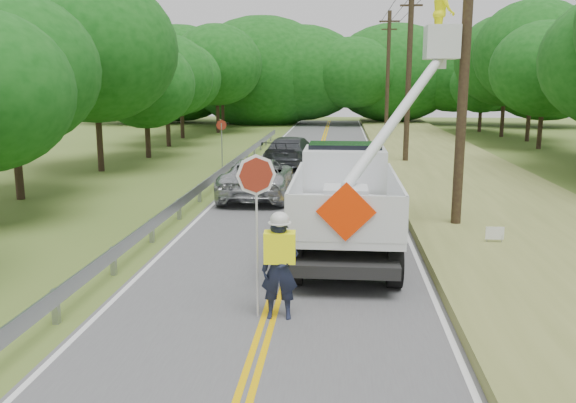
{
  "coord_description": "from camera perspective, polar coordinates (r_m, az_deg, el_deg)",
  "views": [
    {
      "loc": [
        1.37,
        -9.48,
        4.65
      ],
      "look_at": [
        0.0,
        6.0,
        1.5
      ],
      "focal_mm": 37.12,
      "sensor_mm": 36.0,
      "label": 1
    }
  ],
  "objects": [
    {
      "name": "flagger",
      "position": [
        11.72,
        -0.85,
        -5.78
      ],
      "size": [
        1.2,
        0.52,
        3.27
      ],
      "color": "#191E33",
      "rests_on": "road"
    },
    {
      "name": "ground",
      "position": [
        10.65,
        -2.93,
        -14.45
      ],
      "size": [
        140.0,
        140.0,
        0.0
      ],
      "primitive_type": "plane",
      "color": "#4A6223",
      "rests_on": "ground"
    },
    {
      "name": "road",
      "position": [
        23.98,
        1.68,
        0.3
      ],
      "size": [
        7.2,
        96.0,
        0.03
      ],
      "color": "#525154",
      "rests_on": "ground"
    },
    {
      "name": "utility_poles",
      "position": [
        26.75,
        13.17,
        12.49
      ],
      "size": [
        1.6,
        43.3,
        10.0
      ],
      "color": "black",
      "rests_on": "ground"
    },
    {
      "name": "stop_sign_permanent",
      "position": [
        32.24,
        -6.37,
        6.23
      ],
      "size": [
        0.56,
        0.1,
        2.62
      ],
      "color": "#93979C",
      "rests_on": "ground"
    },
    {
      "name": "suv_darkgrey",
      "position": [
        32.83,
        0.35,
        4.82
      ],
      "size": [
        3.05,
        5.98,
        1.66
      ],
      "primitive_type": "imported",
      "rotation": [
        0.0,
        0.0,
        3.01
      ],
      "color": "#35393D",
      "rests_on": "road"
    },
    {
      "name": "yard_sign",
      "position": [
        17.33,
        19.19,
        -2.98
      ],
      "size": [
        0.5,
        0.05,
        0.73
      ],
      "color": "white",
      "rests_on": "ground"
    },
    {
      "name": "guardrail",
      "position": [
        25.31,
        -7.31,
        2.05
      ],
      "size": [
        0.18,
        48.0,
        0.77
      ],
      "color": "#93979C",
      "rests_on": "ground"
    },
    {
      "name": "suv_silver",
      "position": [
        24.15,
        -2.97,
        2.31
      ],
      "size": [
        2.77,
        5.79,
        1.59
      ],
      "primitive_type": "imported",
      "rotation": [
        0.0,
        0.0,
        3.16
      ],
      "color": "#AEB0B4",
      "rests_on": "road"
    },
    {
      "name": "treeline_horizon",
      "position": [
        65.96,
        2.06,
        12.2
      ],
      "size": [
        56.49,
        14.11,
        12.22
      ],
      "color": "#0F4910",
      "rests_on": "ground"
    },
    {
      "name": "tall_grass_verge",
      "position": [
        24.59,
        18.44,
        0.32
      ],
      "size": [
        7.0,
        96.0,
        0.3
      ],
      "primitive_type": "cube",
      "color": "olive",
      "rests_on": "ground"
    },
    {
      "name": "treeline_left",
      "position": [
        41.02,
        -12.24,
        12.4
      ],
      "size": [
        9.67,
        56.72,
        9.96
      ],
      "color": "#332319",
      "rests_on": "ground"
    },
    {
      "name": "bucket_truck",
      "position": [
        17.48,
        6.07,
        1.59
      ],
      "size": [
        4.58,
        7.75,
        7.43
      ],
      "color": "black",
      "rests_on": "road"
    }
  ]
}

